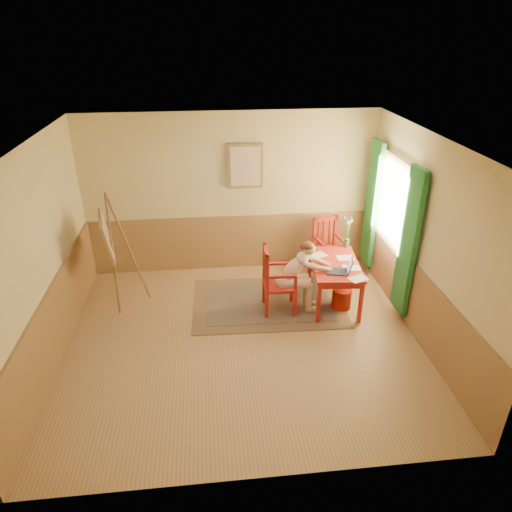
{
  "coord_description": "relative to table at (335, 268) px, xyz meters",
  "views": [
    {
      "loc": [
        -0.39,
        -5.31,
        4.05
      ],
      "look_at": [
        0.25,
        0.55,
        1.05
      ],
      "focal_mm": 32.31,
      "sensor_mm": 36.0,
      "label": 1
    }
  ],
  "objects": [
    {
      "name": "wastebasket",
      "position": [
        0.1,
        -0.15,
        -0.47
      ],
      "size": [
        0.33,
        0.33,
        0.33
      ],
      "primitive_type": "cylinder",
      "rotation": [
        0.0,
        0.0,
        0.1
      ],
      "color": "#A11B0F",
      "rests_on": "room"
    },
    {
      "name": "table",
      "position": [
        0.0,
        0.0,
        0.0
      ],
      "size": [
        0.83,
        1.26,
        0.72
      ],
      "color": "#B42A22",
      "rests_on": "room"
    },
    {
      "name": "laptop",
      "position": [
        0.01,
        -0.3,
        0.14
      ],
      "size": [
        0.42,
        0.3,
        0.23
      ],
      "color": "#1E2338",
      "rests_on": "table"
    },
    {
      "name": "figure",
      "position": [
        -0.61,
        -0.13,
        0.01
      ],
      "size": [
        0.86,
        0.37,
        1.17
      ],
      "color": "beige",
      "rests_on": "room"
    },
    {
      "name": "wainscot",
      "position": [
        -1.52,
        -0.03,
        -0.13
      ],
      "size": [
        5.0,
        4.5,
        1.0
      ],
      "color": "#9E7448",
      "rests_on": "room"
    },
    {
      "name": "chair_back",
      "position": [
        0.13,
        0.96,
        -0.11
      ],
      "size": [
        0.53,
        0.55,
        1.03
      ],
      "color": "#B42A22",
      "rests_on": "room"
    },
    {
      "name": "window",
      "position": [
        0.9,
        0.27,
        0.71
      ],
      "size": [
        0.12,
        2.01,
        2.2
      ],
      "color": "white",
      "rests_on": "room"
    },
    {
      "name": "wall_portrait",
      "position": [
        -1.27,
        1.38,
        1.27
      ],
      "size": [
        0.6,
        0.05,
        0.76
      ],
      "color": "#93734E",
      "rests_on": "room"
    },
    {
      "name": "chair_left",
      "position": [
        -0.94,
        -0.12,
        -0.1
      ],
      "size": [
        0.51,
        0.48,
        1.07
      ],
      "color": "#B42A22",
      "rests_on": "room"
    },
    {
      "name": "easel",
      "position": [
        -3.42,
        0.36,
        0.47
      ],
      "size": [
        0.69,
        0.84,
        1.87
      ],
      "color": "#8E5D34",
      "rests_on": "room"
    },
    {
      "name": "vase",
      "position": [
        0.33,
        0.56,
        0.32
      ],
      "size": [
        0.17,
        0.25,
        0.51
      ],
      "color": "#3F724C",
      "rests_on": "table"
    },
    {
      "name": "rug",
      "position": [
        -1.03,
        0.09,
        -0.62
      ],
      "size": [
        2.45,
        1.68,
        0.02
      ],
      "color": "#8C7251",
      "rests_on": "room"
    },
    {
      "name": "room",
      "position": [
        -1.52,
        -0.83,
        0.77
      ],
      "size": [
        5.04,
        4.54,
        2.84
      ],
      "color": "tan",
      "rests_on": "ground"
    },
    {
      "name": "papers",
      "position": [
        0.1,
        -0.07,
        0.09
      ],
      "size": [
        0.72,
        1.08,
        0.0
      ],
      "color": "white",
      "rests_on": "table"
    }
  ]
}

